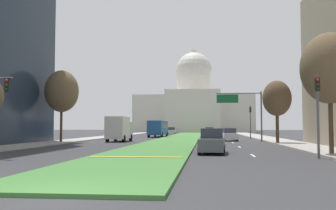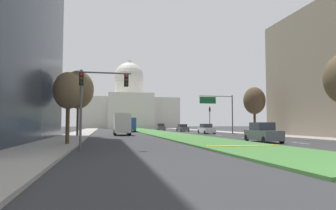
{
  "view_description": "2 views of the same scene",
  "coord_description": "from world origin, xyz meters",
  "px_view_note": "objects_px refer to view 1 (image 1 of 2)",
  "views": [
    {
      "loc": [
        4.25,
        -10.06,
        2.0
      ],
      "look_at": [
        -2.59,
        56.1,
        5.76
      ],
      "focal_mm": 39.96,
      "sensor_mm": 36.0,
      "label": 1
    },
    {
      "loc": [
        -9.63,
        -7.72,
        1.71
      ],
      "look_at": [
        1.43,
        44.79,
        5.07
      ],
      "focal_mm": 32.13,
      "sensor_mm": 36.0,
      "label": 2
    }
  ],
  "objects_px": {
    "sedan_distant": "(224,133)",
    "capitol_building": "(194,106)",
    "street_tree_left_mid": "(62,91)",
    "traffic_light_far_right": "(250,118)",
    "traffic_light_near_right": "(318,105)",
    "box_truck_delivery": "(119,129)",
    "city_bus": "(158,127)",
    "sedan_midblock": "(230,135)",
    "sedan_very_far": "(172,131)",
    "street_tree_right_near": "(330,68)",
    "overhead_guide_sign": "(244,106)",
    "street_tree_right_mid": "(277,99)",
    "sedan_lead_stopped": "(212,142)",
    "sedan_far_horizon": "(209,132)"
  },
  "relations": [
    {
      "from": "overhead_guide_sign",
      "to": "sedan_midblock",
      "type": "relative_size",
      "value": 1.55
    },
    {
      "from": "overhead_guide_sign",
      "to": "street_tree_left_mid",
      "type": "xyz_separation_m",
      "value": [
        -22.23,
        -6.12,
        1.52
      ]
    },
    {
      "from": "street_tree_right_near",
      "to": "city_bus",
      "type": "distance_m",
      "value": 45.58
    },
    {
      "from": "overhead_guide_sign",
      "to": "street_tree_left_mid",
      "type": "relative_size",
      "value": 0.74
    },
    {
      "from": "street_tree_left_mid",
      "to": "street_tree_right_near",
      "type": "bearing_deg",
      "value": -33.0
    },
    {
      "from": "traffic_light_far_right",
      "to": "sedan_midblock",
      "type": "height_order",
      "value": "traffic_light_far_right"
    },
    {
      "from": "street_tree_right_mid",
      "to": "street_tree_left_mid",
      "type": "bearing_deg",
      "value": -179.55
    },
    {
      "from": "street_tree_right_mid",
      "to": "box_truck_delivery",
      "type": "relative_size",
      "value": 1.12
    },
    {
      "from": "street_tree_right_near",
      "to": "box_truck_delivery",
      "type": "height_order",
      "value": "street_tree_right_near"
    },
    {
      "from": "traffic_light_far_right",
      "to": "city_bus",
      "type": "height_order",
      "value": "traffic_light_far_right"
    },
    {
      "from": "traffic_light_far_right",
      "to": "sedan_very_far",
      "type": "bearing_deg",
      "value": 115.3
    },
    {
      "from": "capitol_building",
      "to": "traffic_light_far_right",
      "type": "xyz_separation_m",
      "value": [
        11.14,
        -66.43,
        -5.5
      ]
    },
    {
      "from": "city_bus",
      "to": "sedan_very_far",
      "type": "bearing_deg",
      "value": 89.59
    },
    {
      "from": "traffic_light_near_right",
      "to": "sedan_distant",
      "type": "relative_size",
      "value": 1.15
    },
    {
      "from": "traffic_light_near_right",
      "to": "sedan_far_horizon",
      "type": "relative_size",
      "value": 1.16
    },
    {
      "from": "sedan_midblock",
      "to": "sedan_distant",
      "type": "relative_size",
      "value": 0.93
    },
    {
      "from": "street_tree_left_mid",
      "to": "city_bus",
      "type": "distance_m",
      "value": 26.93
    },
    {
      "from": "street_tree_right_mid",
      "to": "city_bus",
      "type": "xyz_separation_m",
      "value": [
        -16.9,
        24.98,
        -3.37
      ]
    },
    {
      "from": "box_truck_delivery",
      "to": "sedan_midblock",
      "type": "bearing_deg",
      "value": 13.5
    },
    {
      "from": "overhead_guide_sign",
      "to": "sedan_distant",
      "type": "relative_size",
      "value": 1.44
    },
    {
      "from": "sedan_midblock",
      "to": "sedan_very_far",
      "type": "bearing_deg",
      "value": 105.9
    },
    {
      "from": "city_bus",
      "to": "sedan_distant",
      "type": "bearing_deg",
      "value": -5.56
    },
    {
      "from": "sedan_far_horizon",
      "to": "sedan_very_far",
      "type": "relative_size",
      "value": 0.98
    },
    {
      "from": "capitol_building",
      "to": "sedan_distant",
      "type": "bearing_deg",
      "value": -82.89
    },
    {
      "from": "overhead_guide_sign",
      "to": "street_tree_right_mid",
      "type": "height_order",
      "value": "street_tree_right_mid"
    },
    {
      "from": "street_tree_right_mid",
      "to": "sedan_midblock",
      "type": "relative_size",
      "value": 1.72
    },
    {
      "from": "sedan_midblock",
      "to": "sedan_far_horizon",
      "type": "relative_size",
      "value": 0.93
    },
    {
      "from": "traffic_light_near_right",
      "to": "sedan_very_far",
      "type": "xyz_separation_m",
      "value": [
        -15.62,
        68.98,
        -2.51
      ]
    },
    {
      "from": "capitol_building",
      "to": "sedan_very_far",
      "type": "distance_m",
      "value": 34.63
    },
    {
      "from": "overhead_guide_sign",
      "to": "street_tree_right_mid",
      "type": "distance_m",
      "value": 6.72
    },
    {
      "from": "sedan_distant",
      "to": "box_truck_delivery",
      "type": "distance_m",
      "value": 24.24
    },
    {
      "from": "street_tree_left_mid",
      "to": "overhead_guide_sign",
      "type": "bearing_deg",
      "value": 15.39
    },
    {
      "from": "traffic_light_far_right",
      "to": "sedan_very_far",
      "type": "distance_m",
      "value": 36.63
    },
    {
      "from": "sedan_lead_stopped",
      "to": "street_tree_right_near",
      "type": "bearing_deg",
      "value": -8.56
    },
    {
      "from": "traffic_light_far_right",
      "to": "sedan_very_far",
      "type": "height_order",
      "value": "traffic_light_far_right"
    },
    {
      "from": "street_tree_right_mid",
      "to": "traffic_light_near_right",
      "type": "bearing_deg",
      "value": -93.24
    },
    {
      "from": "sedan_distant",
      "to": "capitol_building",
      "type": "bearing_deg",
      "value": 97.11
    },
    {
      "from": "overhead_guide_sign",
      "to": "street_tree_right_near",
      "type": "xyz_separation_m",
      "value": [
        3.59,
        -22.89,
        1.31
      ]
    },
    {
      "from": "traffic_light_far_right",
      "to": "city_bus",
      "type": "xyz_separation_m",
      "value": [
        -15.79,
        8.49,
        -1.54
      ]
    },
    {
      "from": "overhead_guide_sign",
      "to": "capitol_building",
      "type": "bearing_deg",
      "value": 96.75
    },
    {
      "from": "box_truck_delivery",
      "to": "overhead_guide_sign",
      "type": "bearing_deg",
      "value": 5.4
    },
    {
      "from": "sedan_lead_stopped",
      "to": "box_truck_delivery",
      "type": "height_order",
      "value": "box_truck_delivery"
    },
    {
      "from": "traffic_light_near_right",
      "to": "box_truck_delivery",
      "type": "distance_m",
      "value": 30.07
    },
    {
      "from": "box_truck_delivery",
      "to": "traffic_light_far_right",
      "type": "bearing_deg",
      "value": 33.55
    },
    {
      "from": "capitol_building",
      "to": "sedan_lead_stopped",
      "type": "relative_size",
      "value": 8.17
    },
    {
      "from": "street_tree_left_mid",
      "to": "traffic_light_far_right",
      "type": "bearing_deg",
      "value": 34.53
    },
    {
      "from": "street_tree_right_near",
      "to": "box_truck_delivery",
      "type": "xyz_separation_m",
      "value": [
        -19.81,
        21.35,
        -4.3
      ]
    },
    {
      "from": "overhead_guide_sign",
      "to": "street_tree_right_near",
      "type": "distance_m",
      "value": 23.2
    },
    {
      "from": "overhead_guide_sign",
      "to": "box_truck_delivery",
      "type": "height_order",
      "value": "overhead_guide_sign"
    },
    {
      "from": "sedan_distant",
      "to": "city_bus",
      "type": "bearing_deg",
      "value": 174.44
    }
  ]
}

